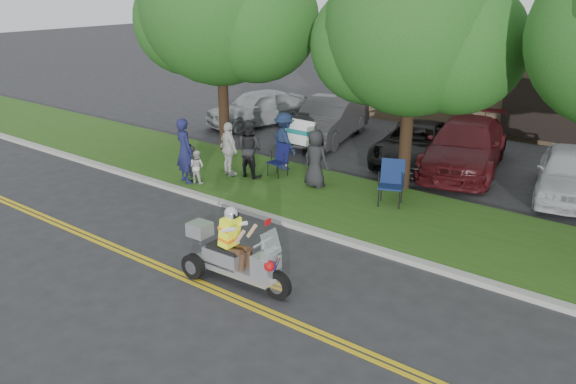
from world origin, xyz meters
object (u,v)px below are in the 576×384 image
Objects in this scene: spectator_adult_left at (185,150)px; parked_car_far_left at (257,108)px; parked_car_left at (329,120)px; lawn_chair_b at (392,179)px; spectator_adult_right at (229,149)px; parked_car_mid at (416,144)px; spectator_adult_mid at (249,148)px; parked_car_right at (465,146)px; trike_scooter at (234,257)px; parked_car_far_right at (570,173)px; lawn_chair_a at (280,158)px.

spectator_adult_left is 0.44× the size of parked_car_far_left.
parked_car_far_left is at bearing 163.70° from parked_car_left.
lawn_chair_b is 6.13m from spectator_adult_left.
spectator_adult_right reaches higher than parked_car_mid.
spectator_adult_mid is 6.94m from parked_car_right.
parked_car_far_right is (3.85, 9.61, 0.14)m from trike_scooter.
parked_car_mid is at bearing -108.56° from spectator_adult_left.
lawn_chair_a is 8.33m from parked_car_far_right.
trike_scooter is at bearing -115.12° from lawn_chair_b.
spectator_adult_left reaches higher than lawn_chair_b.
trike_scooter is 2.11× the size of lawn_chair_b.
trike_scooter is at bearing -97.11° from parked_car_mid.
spectator_adult_mid is at bearing -147.15° from parked_car_right.
lawn_chair_b is 0.27× the size of parked_car_far_left.
spectator_adult_right is at bearing 28.66° from spectator_adult_mid.
spectator_adult_mid is at bearing -129.85° from spectator_adult_right.
parked_car_mid reaches higher than lawn_chair_b.
spectator_adult_mid is 0.32× the size of parked_car_right.
lawn_chair_a is 1.59m from spectator_adult_right.
spectator_adult_right is 7.55m from parked_car_right.
parked_car_right is (5.29, 5.39, -0.14)m from spectator_adult_right.
parked_car_left is (-5.11, 10.65, 0.22)m from trike_scooter.
lawn_chair_a is (-3.60, 5.90, 0.08)m from trike_scooter.
lawn_chair_b is at bearing -174.93° from spectator_adult_mid.
spectator_adult_mid reaches higher than spectator_adult_right.
parked_car_mid is at bearing 178.06° from parked_car_right.
parked_car_far_right is at bearing 65.37° from trike_scooter.
lawn_chair_a is at bearing -121.66° from spectator_adult_right.
parked_car_mid is (2.51, 4.06, 0.01)m from lawn_chair_a.
parked_car_far_right is at bearing -25.37° from parked_car_right.
parked_car_far_right is (8.12, 4.38, -0.26)m from spectator_adult_mid.
lawn_chair_b is 0.25× the size of parked_car_mid.
spectator_adult_mid reaches higher than parked_car_mid.
parked_car_left is at bearing 162.30° from parked_car_right.
parked_car_left is at bearing 112.81° from trike_scooter.
lawn_chair_a is at bearing -167.46° from parked_car_far_right.
parked_car_right is at bearing -1.31° from parked_car_mid.
spectator_adult_left is 11.02m from parked_car_far_right.
parked_car_left reaches higher than parked_car_mid.
parked_car_right is at bearing 84.56° from trike_scooter.
parked_car_mid is at bearing 63.21° from lawn_chair_a.
spectator_adult_mid is at bearing -109.61° from spectator_adult_left.
trike_scooter is 0.57× the size of parked_car_far_left.
parked_car_mid is (-1.09, 9.96, 0.09)m from trike_scooter.
parked_car_left is 9.02m from parked_car_far_right.
spectator_adult_mid is at bearing -130.12° from lawn_chair_a.
spectator_adult_left reaches higher than lawn_chair_a.
spectator_adult_right is (-5.13, -0.94, 0.16)m from lawn_chair_b.
parked_car_right is (9.32, -0.53, 0.04)m from parked_car_far_left.
parked_car_far_left reaches higher than parked_car_mid.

